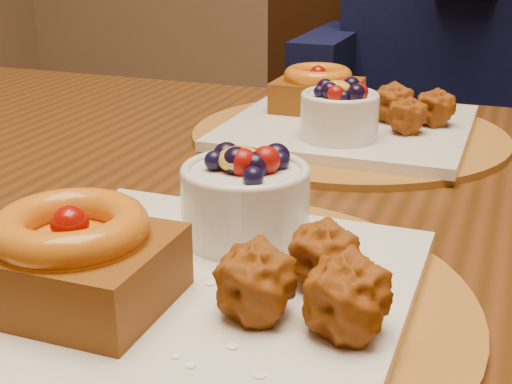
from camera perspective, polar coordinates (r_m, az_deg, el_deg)
dining_table at (r=0.71m, az=2.92°, el=-6.38°), size 1.60×0.90×0.76m
place_setting_near at (r=0.48m, az=-5.07°, el=-5.96°), size 0.38×0.38×0.09m
place_setting_far at (r=0.87m, az=7.25°, el=5.77°), size 0.38×0.38×0.08m
chair_far at (r=1.60m, az=9.03°, el=4.31°), size 0.58×0.58×1.00m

